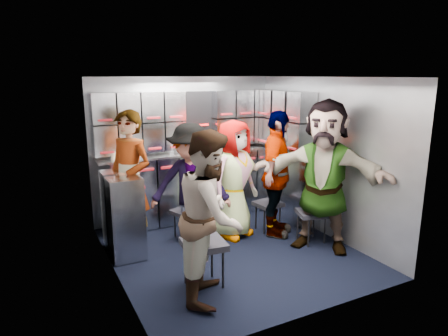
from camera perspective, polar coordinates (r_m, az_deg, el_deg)
name	(u,v)px	position (r m, az deg, el deg)	size (l,w,h in m)	color
floor	(232,251)	(5.04, 1.14, -11.78)	(3.00, 3.00, 0.00)	black
wall_back	(185,148)	(6.03, -5.57, 2.85)	(2.80, 0.04, 2.10)	gray
wall_left	(112,183)	(4.23, -15.76, -2.06)	(0.04, 3.00, 2.10)	gray
wall_right	(325,158)	(5.48, 14.21, 1.46)	(0.04, 3.00, 2.10)	gray
ceiling	(233,77)	(4.57, 1.26, 12.85)	(2.80, 3.00, 0.02)	silver
cart_bank_back	(191,187)	(5.96, -4.70, -2.73)	(2.68, 0.38, 0.99)	#999FA8
cart_bank_left	(123,214)	(4.96, -14.29, -6.44)	(0.38, 0.76, 0.99)	#999FA8
counter	(191,153)	(5.84, -4.80, 2.18)	(2.68, 0.42, 0.03)	#B9BCC1
locker_bank_back	(188,120)	(5.83, -5.12, 6.87)	(2.68, 0.28, 0.82)	#999FA8
locker_bank_right	(286,120)	(5.86, 8.83, 6.81)	(0.28, 1.00, 0.82)	#999FA8
right_cabinet	(287,188)	(5.97, 9.05, -2.78)	(0.28, 1.20, 1.00)	#999FA8
coffee_niche	(198,120)	(5.95, -3.71, 6.84)	(0.46, 0.16, 0.84)	black
red_latch_strip	(196,164)	(5.69, -4.01, 0.51)	(2.60, 0.02, 0.03)	#A4171F
jump_seat_near_left	(204,246)	(4.11, -2.92, -11.13)	(0.45, 0.43, 0.49)	black
jump_seat_mid_left	(186,213)	(5.31, -5.43, -6.42)	(0.42, 0.41, 0.40)	black
jump_seat_center	(227,205)	(5.52, 0.48, -5.37)	(0.45, 0.44, 0.42)	black
jump_seat_mid_right	(268,205)	(5.59, 6.32, -5.31)	(0.38, 0.36, 0.41)	black
jump_seat_near_right	(312,215)	(5.28, 12.44, -6.54)	(0.44, 0.43, 0.42)	black
attendant_standing	(130,181)	(4.98, -13.25, -1.84)	(0.63, 0.41, 1.73)	black
attendant_arc_a	(211,216)	(3.81, -1.88, -6.81)	(0.80, 0.62, 1.65)	black
attendant_arc_b	(191,185)	(5.02, -4.77, -2.44)	(1.01, 0.58, 1.56)	black
attendant_arc_c	(234,179)	(5.25, 1.39, -1.63)	(0.77, 0.50, 1.57)	black
attendant_arc_d	(276,174)	(5.31, 7.51, -0.91)	(0.99, 0.41, 1.68)	black
attendant_arc_e	(324,176)	(4.99, 14.06, -1.09)	(1.72, 0.55, 1.86)	black
bottle_left	(139,148)	(5.53, -12.10, 2.83)	(0.07, 0.07, 0.26)	white
bottle_mid	(171,145)	(5.66, -7.51, 3.28)	(0.07, 0.07, 0.27)	white
bottle_right	(230,141)	(6.03, 0.86, 3.83)	(0.07, 0.07, 0.23)	white
cup_left	(114,156)	(5.46, -15.50, 1.69)	(0.07, 0.07, 0.11)	tan
cup_right	(218,147)	(5.94, -0.89, 3.02)	(0.08, 0.08, 0.09)	tan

